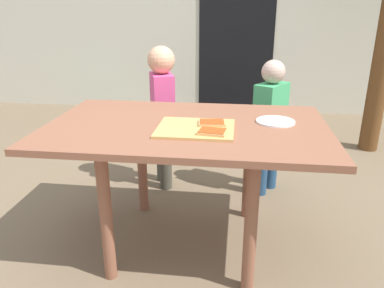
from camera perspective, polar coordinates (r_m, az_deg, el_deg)
The scene contains 10 objects.
ground_plane at distance 2.22m, azimuth -0.74°, elevation -14.63°, with size 16.00×16.00×0.00m, color #756149.
house_door at distance 4.72m, azimuth 6.80°, elevation 16.89°, with size 0.90×0.02×2.00m, color black.
dining_table at distance 1.93m, azimuth -0.82°, elevation 0.66°, with size 1.42×0.90×0.71m.
cutting_board at distance 1.82m, azimuth 0.54°, elevation 2.37°, with size 0.37×0.32×0.01m, color tan.
pizza_slice_far_right at distance 1.87m, azimuth 3.05°, elevation 3.26°, with size 0.14×0.12×0.01m.
pizza_slice_near_right at distance 1.74m, azimuth 3.09°, elevation 1.89°, with size 0.15×0.12×0.01m.
plate_white_right at distance 1.99m, azimuth 12.56°, elevation 3.37°, with size 0.20×0.20×0.01m, color white.
child_left at distance 2.67m, azimuth -4.51°, elevation 5.65°, with size 0.22×0.27×1.02m.
child_right at distance 2.63m, azimuth 11.74°, elevation 3.55°, with size 0.25×0.28×0.94m.
garden_hose_coil at distance 4.77m, azimuth -15.41°, elevation 4.39°, with size 0.35×0.35×0.04m, color #1DA861.
Camera 1 is at (0.26, -1.80, 1.27)m, focal length 35.10 mm.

